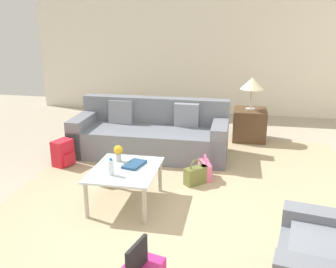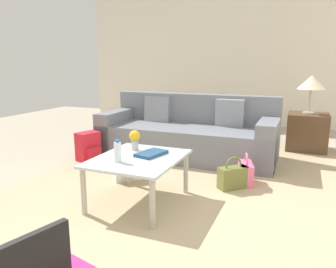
% 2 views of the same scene
% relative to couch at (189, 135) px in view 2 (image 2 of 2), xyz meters
% --- Properties ---
extents(ground_plane, '(12.00, 12.00, 0.00)m').
position_rel_couch_xyz_m(ground_plane, '(2.20, 0.60, -0.30)').
color(ground_plane, '#A89E89').
extents(wall_left, '(0.12, 8.00, 3.10)m').
position_rel_couch_xyz_m(wall_left, '(-2.86, 0.60, 1.25)').
color(wall_left, silver).
rests_on(wall_left, ground).
extents(area_rug, '(5.20, 4.40, 0.01)m').
position_rel_couch_xyz_m(area_rug, '(1.60, 0.80, -0.29)').
color(area_rug, tan).
rests_on(area_rug, ground).
extents(couch, '(1.00, 2.49, 0.88)m').
position_rel_couch_xyz_m(couch, '(0.00, 0.00, 0.00)').
color(couch, slate).
rests_on(couch, ground).
extents(coffee_table, '(0.92, 0.77, 0.46)m').
position_rel_couch_xyz_m(coffee_table, '(1.80, 0.10, 0.10)').
color(coffee_table, silver).
rests_on(coffee_table, ground).
extents(water_bottle, '(0.06, 0.06, 0.20)m').
position_rel_couch_xyz_m(water_bottle, '(2.00, 0.00, 0.25)').
color(water_bottle, silver).
rests_on(water_bottle, coffee_table).
extents(coffee_table_book, '(0.35, 0.25, 0.03)m').
position_rel_couch_xyz_m(coffee_table_book, '(1.68, 0.18, 0.17)').
color(coffee_table_book, navy).
rests_on(coffee_table_book, coffee_table).
extents(flower_vase, '(0.11, 0.11, 0.21)m').
position_rel_couch_xyz_m(flower_vase, '(1.58, -0.05, 0.28)').
color(flower_vase, '#B2B7BC').
rests_on(flower_vase, coffee_table).
extents(side_table, '(0.59, 0.59, 0.57)m').
position_rel_couch_xyz_m(side_table, '(-1.00, 1.60, -0.02)').
color(side_table, '#513823').
rests_on(side_table, ground).
extents(table_lamp, '(0.41, 0.41, 0.58)m').
position_rel_couch_xyz_m(table_lamp, '(-1.00, 1.60, 0.73)').
color(table_lamp, '#ADA899').
rests_on(table_lamp, side_table).
extents(handbag_olive, '(0.32, 0.33, 0.36)m').
position_rel_couch_xyz_m(handbag_olive, '(1.09, 0.87, -0.17)').
color(handbag_olive, olive).
rests_on(handbag_olive, ground).
extents(handbag_white, '(0.33, 0.32, 0.36)m').
position_rel_couch_xyz_m(handbag_white, '(1.27, -0.32, -0.17)').
color(handbag_white, white).
rests_on(handbag_white, ground).
extents(handbag_pink, '(0.35, 0.22, 0.36)m').
position_rel_couch_xyz_m(handbag_pink, '(0.89, 0.97, -0.17)').
color(handbag_pink, pink).
rests_on(handbag_pink, ground).
extents(backpack_red, '(0.35, 0.32, 0.40)m').
position_rel_couch_xyz_m(backpack_red, '(0.80, -1.19, -0.11)').
color(backpack_red, red).
rests_on(backpack_red, ground).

